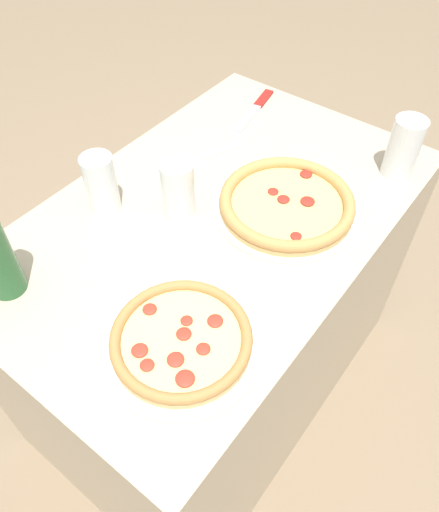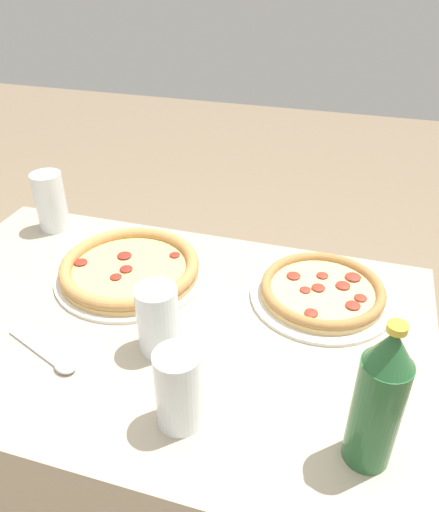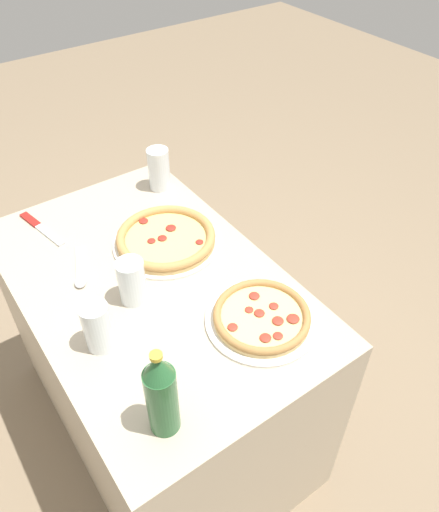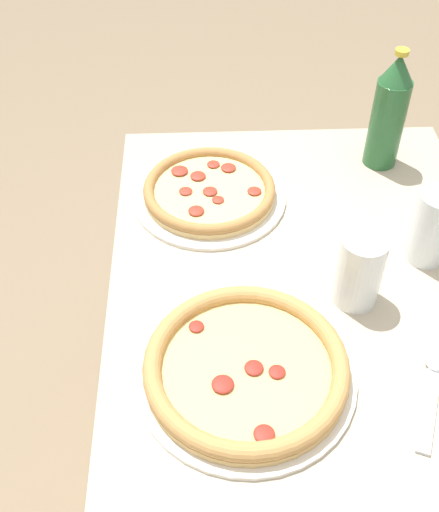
% 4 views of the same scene
% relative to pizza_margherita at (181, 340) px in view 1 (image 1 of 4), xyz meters
% --- Properties ---
extents(ground_plane, '(8.00, 8.00, 0.00)m').
position_rel_pizza_margherita_xyz_m(ground_plane, '(0.31, 0.16, -0.78)').
color(ground_plane, '#847056').
extents(table, '(1.08, 0.68, 0.76)m').
position_rel_pizza_margherita_xyz_m(table, '(0.31, 0.16, -0.40)').
color(table, '#B7A88E').
rests_on(table, ground_plane).
extents(pizza_margherita, '(0.30, 0.30, 0.04)m').
position_rel_pizza_margherita_xyz_m(pizza_margherita, '(0.00, 0.00, 0.00)').
color(pizza_margherita, silver).
rests_on(pizza_margherita, table).
extents(pizza_veggie, '(0.33, 0.33, 0.04)m').
position_rel_pizza_margherita_xyz_m(pizza_veggie, '(0.42, 0.04, 0.00)').
color(pizza_veggie, silver).
rests_on(pizza_veggie, table).
extents(glass_mango_juice, '(0.08, 0.08, 0.13)m').
position_rel_pizza_margherita_xyz_m(glass_mango_juice, '(0.27, 0.23, 0.04)').
color(glass_mango_juice, white).
rests_on(glass_mango_juice, table).
extents(glass_water, '(0.07, 0.07, 0.14)m').
position_rel_pizza_margherita_xyz_m(glass_water, '(0.17, 0.38, 0.05)').
color(glass_water, white).
rests_on(glass_water, table).
extents(glass_orange_juice, '(0.08, 0.08, 0.15)m').
position_rel_pizza_margherita_xyz_m(glass_orange_juice, '(0.70, -0.10, 0.05)').
color(glass_orange_juice, white).
rests_on(glass_orange_juice, table).
extents(knife, '(0.23, 0.07, 0.01)m').
position_rel_pizza_margherita_xyz_m(knife, '(0.72, 0.34, -0.01)').
color(knife, maroon).
rests_on(knife, table).
extents(spoon, '(0.18, 0.09, 0.02)m').
position_rel_pizza_margherita_xyz_m(spoon, '(0.44, 0.32, -0.01)').
color(spoon, silver).
rests_on(spoon, table).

